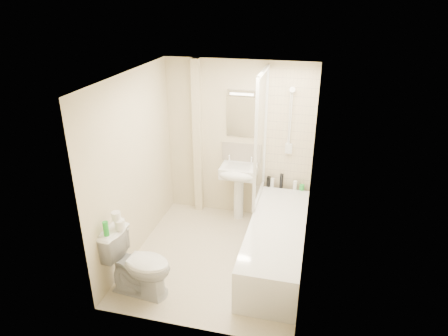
# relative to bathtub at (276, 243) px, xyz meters

# --- Properties ---
(floor) EXTENTS (2.50, 2.50, 0.00)m
(floor) POSITION_rel_bathtub_xyz_m (-0.75, -0.09, -0.29)
(floor) COLOR beige
(floor) RESTS_ON ground
(wall_back) EXTENTS (2.20, 0.02, 2.40)m
(wall_back) POSITION_rel_bathtub_xyz_m (-0.75, 1.16, 0.91)
(wall_back) COLOR beige
(wall_back) RESTS_ON ground
(wall_left) EXTENTS (0.02, 2.50, 2.40)m
(wall_left) POSITION_rel_bathtub_xyz_m (-1.85, -0.09, 0.91)
(wall_left) COLOR beige
(wall_left) RESTS_ON ground
(wall_right) EXTENTS (0.02, 2.50, 2.40)m
(wall_right) POSITION_rel_bathtub_xyz_m (0.35, -0.09, 0.91)
(wall_right) COLOR beige
(wall_right) RESTS_ON ground
(ceiling) EXTENTS (2.20, 2.50, 0.02)m
(ceiling) POSITION_rel_bathtub_xyz_m (-0.75, -0.09, 2.11)
(ceiling) COLOR white
(ceiling) RESTS_ON wall_back
(tile_back) EXTENTS (0.70, 0.01, 1.75)m
(tile_back) POSITION_rel_bathtub_xyz_m (0.00, 1.15, 1.14)
(tile_back) COLOR beige
(tile_back) RESTS_ON wall_back
(tile_right) EXTENTS (0.01, 2.10, 1.75)m
(tile_right) POSITION_rel_bathtub_xyz_m (0.34, 0.00, 1.14)
(tile_right) COLOR beige
(tile_right) RESTS_ON wall_right
(pipe_boxing) EXTENTS (0.12, 0.12, 2.40)m
(pipe_boxing) POSITION_rel_bathtub_xyz_m (-1.37, 1.10, 0.91)
(pipe_boxing) COLOR beige
(pipe_boxing) RESTS_ON ground
(splashback) EXTENTS (0.60, 0.02, 0.30)m
(splashback) POSITION_rel_bathtub_xyz_m (-0.70, 1.15, 0.74)
(splashback) COLOR beige
(splashback) RESTS_ON wall_back
(mirror) EXTENTS (0.46, 0.01, 0.60)m
(mirror) POSITION_rel_bathtub_xyz_m (-0.70, 1.15, 1.29)
(mirror) COLOR white
(mirror) RESTS_ON wall_back
(strip_light) EXTENTS (0.42, 0.07, 0.07)m
(strip_light) POSITION_rel_bathtub_xyz_m (-0.70, 1.12, 1.66)
(strip_light) COLOR silver
(strip_light) RESTS_ON wall_back
(bathtub) EXTENTS (0.70, 2.10, 0.55)m
(bathtub) POSITION_rel_bathtub_xyz_m (0.00, 0.00, 0.00)
(bathtub) COLOR white
(bathtub) RESTS_ON ground
(shower_screen) EXTENTS (0.04, 0.92, 1.80)m
(shower_screen) POSITION_rel_bathtub_xyz_m (-0.35, 0.71, 1.16)
(shower_screen) COLOR white
(shower_screen) RESTS_ON bathtub
(shower_fixture) EXTENTS (0.10, 0.16, 0.99)m
(shower_fixture) POSITION_rel_bathtub_xyz_m (-0.00, 1.10, 1.26)
(shower_fixture) COLOR white
(shower_fixture) RESTS_ON wall_back
(pedestal_sink) EXTENTS (0.52, 0.48, 1.01)m
(pedestal_sink) POSITION_rel_bathtub_xyz_m (-0.70, 0.92, 0.42)
(pedestal_sink) COLOR white
(pedestal_sink) RESTS_ON ground
(bottle_black_a) EXTENTS (0.06, 0.06, 0.16)m
(bottle_black_a) POSITION_rel_bathtub_xyz_m (-0.26, 1.07, 0.34)
(bottle_black_a) COLOR black
(bottle_black_a) RESTS_ON bathtub
(bottle_white_a) EXTENTS (0.06, 0.06, 0.14)m
(bottle_white_a) POSITION_rel_bathtub_xyz_m (-0.20, 1.07, 0.33)
(bottle_white_a) COLOR white
(bottle_white_a) RESTS_ON bathtub
(bottle_black_b) EXTENTS (0.05, 0.05, 0.22)m
(bottle_black_b) POSITION_rel_bathtub_xyz_m (-0.07, 1.07, 0.37)
(bottle_black_b) COLOR black
(bottle_black_b) RESTS_ON bathtub
(bottle_white_b) EXTENTS (0.06, 0.06, 0.13)m
(bottle_white_b) POSITION_rel_bathtub_xyz_m (0.13, 1.07, 0.33)
(bottle_white_b) COLOR white
(bottle_white_b) RESTS_ON bathtub
(bottle_green) EXTENTS (0.07, 0.07, 0.08)m
(bottle_green) POSITION_rel_bathtub_xyz_m (0.24, 1.07, 0.30)
(bottle_green) COLOR green
(bottle_green) RESTS_ON bathtub
(toilet) EXTENTS (0.59, 0.86, 0.79)m
(toilet) POSITION_rel_bathtub_xyz_m (-1.47, -0.94, 0.11)
(toilet) COLOR white
(toilet) RESTS_ON ground
(toilet_roll_lower) EXTENTS (0.12, 0.12, 0.11)m
(toilet_roll_lower) POSITION_rel_bathtub_xyz_m (-1.68, -0.88, 0.56)
(toilet_roll_lower) COLOR white
(toilet_roll_lower) RESTS_ON toilet
(toilet_roll_upper) EXTENTS (0.10, 0.10, 0.09)m
(toilet_roll_upper) POSITION_rel_bathtub_xyz_m (-1.72, -0.88, 0.66)
(toilet_roll_upper) COLOR white
(toilet_roll_upper) RESTS_ON toilet_roll_lower
(green_bottle) EXTENTS (0.06, 0.06, 0.17)m
(green_bottle) POSITION_rel_bathtub_xyz_m (-1.76, -1.04, 0.59)
(green_bottle) COLOR green
(green_bottle) RESTS_ON toilet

